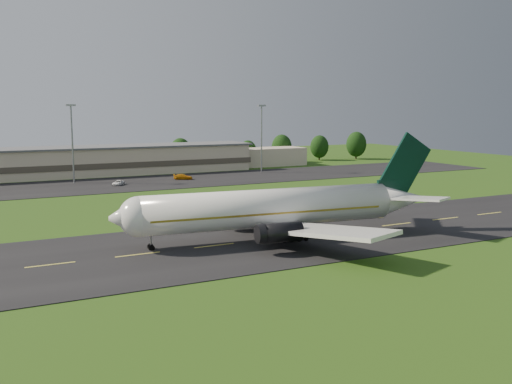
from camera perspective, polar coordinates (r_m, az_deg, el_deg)
name	(u,v)px	position (r m, az deg, el deg)	size (l,w,h in m)	color
ground	(138,255)	(77.63, -11.75, -6.21)	(360.00, 360.00, 0.00)	#204411
taxiway	(138,255)	(77.62, -11.75, -6.18)	(220.00, 30.00, 0.10)	black
apron	(59,188)	(147.23, -19.13, 0.39)	(260.00, 30.00, 0.10)	black
airliner	(274,209)	(84.10, 1.86, -1.67)	(51.24, 41.94, 15.57)	white
terminal	(69,162)	(171.49, -18.19, 2.83)	(145.00, 16.00, 8.40)	#C5B196
light_mast_centre	(72,134)	(154.74, -17.93, 5.54)	(2.40, 1.20, 20.35)	gray
light_mast_east	(261,130)	(172.14, 0.55, 6.19)	(2.40, 1.20, 20.35)	gray
tree_line	(174,152)	(189.43, -8.20, 3.99)	(193.73, 10.07, 10.48)	black
service_vehicle_c	(118,183)	(147.97, -13.60, 0.91)	(2.00, 4.33, 1.20)	white
service_vehicle_d	(183,177)	(156.24, -7.31, 1.52)	(2.07, 5.10, 1.48)	orange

